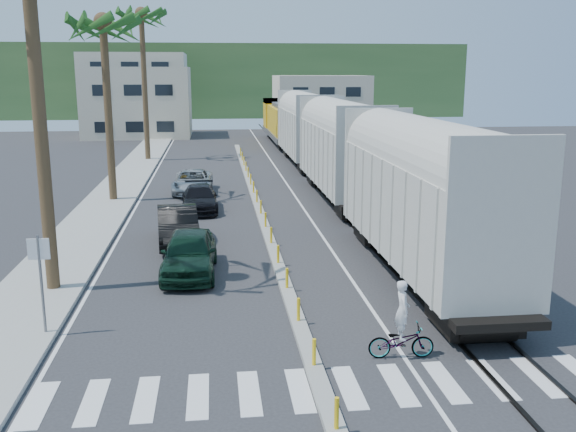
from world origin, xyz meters
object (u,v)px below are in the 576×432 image
(car_second, at_px, (178,226))
(cyclist, at_px, (401,333))
(car_lead, at_px, (189,253))
(street_sign, at_px, (40,271))

(car_second, bearing_deg, cyclist, -67.86)
(car_lead, bearing_deg, cyclist, -51.93)
(cyclist, bearing_deg, street_sign, 79.01)
(street_sign, distance_m, car_lead, 6.77)
(street_sign, xyz_separation_m, car_second, (3.26, 9.95, -1.16))
(street_sign, distance_m, car_second, 10.54)
(car_second, bearing_deg, car_lead, -86.95)
(street_sign, relative_size, car_second, 0.60)
(street_sign, relative_size, car_lead, 0.61)
(street_sign, xyz_separation_m, car_lead, (3.92, 5.40, -1.14))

